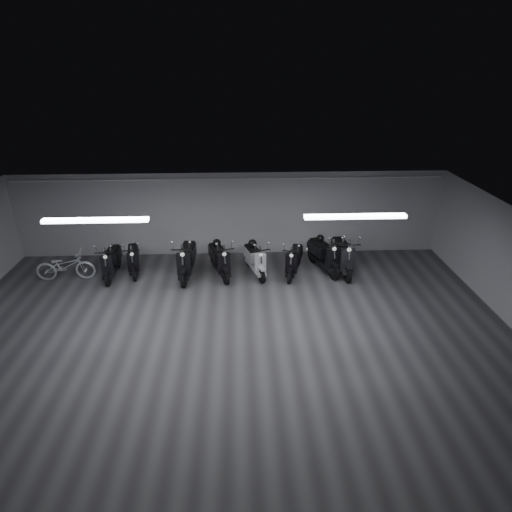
{
  "coord_description": "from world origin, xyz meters",
  "views": [
    {
      "loc": [
        0.28,
        -8.25,
        6.14
      ],
      "look_at": [
        0.74,
        2.5,
        1.05
      ],
      "focal_mm": 29.75,
      "sensor_mm": 36.0,
      "label": 1
    }
  ],
  "objects_px": {
    "scooter_0": "(111,257)",
    "scooter_5": "(219,255)",
    "scooter_8": "(324,250)",
    "scooter_1": "(133,255)",
    "scooter_3": "(186,255)",
    "helmet_2": "(252,244)",
    "scooter_6": "(255,255)",
    "scooter_7": "(294,256)",
    "helmet_0": "(217,243)",
    "bicycle": "(65,263)",
    "helmet_1": "(320,238)",
    "scooter_9": "(343,250)"
  },
  "relations": [
    {
      "from": "scooter_6",
      "to": "helmet_2",
      "type": "xyz_separation_m",
      "value": [
        -0.07,
        0.23,
        0.29
      ]
    },
    {
      "from": "scooter_0",
      "to": "helmet_0",
      "type": "xyz_separation_m",
      "value": [
        3.19,
        0.19,
        0.32
      ]
    },
    {
      "from": "bicycle",
      "to": "helmet_2",
      "type": "relative_size",
      "value": 6.44
    },
    {
      "from": "scooter_1",
      "to": "scooter_8",
      "type": "xyz_separation_m",
      "value": [
        5.89,
        -0.12,
        0.1
      ]
    },
    {
      "from": "scooter_6",
      "to": "scooter_7",
      "type": "xyz_separation_m",
      "value": [
        1.19,
        -0.08,
        -0.01
      ]
    },
    {
      "from": "scooter_1",
      "to": "scooter_5",
      "type": "relative_size",
      "value": 0.89
    },
    {
      "from": "helmet_1",
      "to": "scooter_3",
      "type": "bearing_deg",
      "value": -173.5
    },
    {
      "from": "helmet_2",
      "to": "bicycle",
      "type": "bearing_deg",
      "value": -176.63
    },
    {
      "from": "scooter_3",
      "to": "helmet_1",
      "type": "relative_size",
      "value": 8.38
    },
    {
      "from": "scooter_5",
      "to": "scooter_6",
      "type": "bearing_deg",
      "value": -17.23
    },
    {
      "from": "scooter_9",
      "to": "helmet_0",
      "type": "distance_m",
      "value": 3.88
    },
    {
      "from": "scooter_0",
      "to": "bicycle",
      "type": "relative_size",
      "value": 1.04
    },
    {
      "from": "scooter_1",
      "to": "helmet_2",
      "type": "bearing_deg",
      "value": -11.92
    },
    {
      "from": "scooter_5",
      "to": "scooter_9",
      "type": "distance_m",
      "value": 3.78
    },
    {
      "from": "scooter_7",
      "to": "scooter_8",
      "type": "distance_m",
      "value": 0.98
    },
    {
      "from": "scooter_5",
      "to": "bicycle",
      "type": "bearing_deg",
      "value": 162.88
    },
    {
      "from": "scooter_6",
      "to": "scooter_3",
      "type": "bearing_deg",
      "value": 164.59
    },
    {
      "from": "scooter_5",
      "to": "helmet_2",
      "type": "bearing_deg",
      "value": -4.31
    },
    {
      "from": "scooter_3",
      "to": "bicycle",
      "type": "bearing_deg",
      "value": -176.09
    },
    {
      "from": "scooter_8",
      "to": "helmet_1",
      "type": "height_order",
      "value": "scooter_8"
    },
    {
      "from": "scooter_1",
      "to": "scooter_3",
      "type": "bearing_deg",
      "value": -22.79
    },
    {
      "from": "scooter_8",
      "to": "scooter_0",
      "type": "bearing_deg",
      "value": 161.09
    },
    {
      "from": "scooter_5",
      "to": "scooter_8",
      "type": "bearing_deg",
      "value": -15.17
    },
    {
      "from": "scooter_5",
      "to": "scooter_1",
      "type": "bearing_deg",
      "value": 155.61
    },
    {
      "from": "scooter_0",
      "to": "scooter_5",
      "type": "xyz_separation_m",
      "value": [
        3.27,
        -0.05,
        0.03
      ]
    },
    {
      "from": "scooter_1",
      "to": "scooter_5",
      "type": "xyz_separation_m",
      "value": [
        2.67,
        -0.29,
        0.07
      ]
    },
    {
      "from": "scooter_9",
      "to": "helmet_1",
      "type": "height_order",
      "value": "scooter_9"
    },
    {
      "from": "scooter_3",
      "to": "scooter_8",
      "type": "height_order",
      "value": "scooter_3"
    },
    {
      "from": "scooter_7",
      "to": "helmet_0",
      "type": "height_order",
      "value": "scooter_7"
    },
    {
      "from": "scooter_1",
      "to": "bicycle",
      "type": "xyz_separation_m",
      "value": [
        -1.94,
        -0.37,
        -0.06
      ]
    },
    {
      "from": "scooter_0",
      "to": "scooter_8",
      "type": "xyz_separation_m",
      "value": [
        6.49,
        0.12,
        0.06
      ]
    },
    {
      "from": "scooter_3",
      "to": "scooter_8",
      "type": "distance_m",
      "value": 4.21
    },
    {
      "from": "scooter_6",
      "to": "bicycle",
      "type": "height_order",
      "value": "scooter_6"
    },
    {
      "from": "scooter_0",
      "to": "scooter_6",
      "type": "bearing_deg",
      "value": -1.54
    },
    {
      "from": "helmet_1",
      "to": "helmet_2",
      "type": "relative_size",
      "value": 0.89
    },
    {
      "from": "scooter_5",
      "to": "helmet_2",
      "type": "height_order",
      "value": "scooter_5"
    },
    {
      "from": "scooter_3",
      "to": "scooter_5",
      "type": "relative_size",
      "value": 1.07
    },
    {
      "from": "bicycle",
      "to": "scooter_1",
      "type": "bearing_deg",
      "value": -82.54
    },
    {
      "from": "scooter_5",
      "to": "bicycle",
      "type": "height_order",
      "value": "scooter_5"
    },
    {
      "from": "helmet_2",
      "to": "scooter_7",
      "type": "bearing_deg",
      "value": -14.0
    },
    {
      "from": "scooter_0",
      "to": "scooter_6",
      "type": "height_order",
      "value": "scooter_0"
    },
    {
      "from": "scooter_0",
      "to": "helmet_0",
      "type": "bearing_deg",
      "value": 2.37
    },
    {
      "from": "scooter_8",
      "to": "helmet_2",
      "type": "relative_size",
      "value": 7.25
    },
    {
      "from": "bicycle",
      "to": "helmet_0",
      "type": "relative_size",
      "value": 6.8
    },
    {
      "from": "scooter_1",
      "to": "scooter_7",
      "type": "xyz_separation_m",
      "value": [
        4.93,
        -0.36,
        0.03
      ]
    },
    {
      "from": "bicycle",
      "to": "scooter_0",
      "type": "bearing_deg",
      "value": -87.77
    },
    {
      "from": "scooter_0",
      "to": "scooter_1",
      "type": "distance_m",
      "value": 0.66
    },
    {
      "from": "scooter_5",
      "to": "helmet_1",
      "type": "xyz_separation_m",
      "value": [
        3.13,
        0.42,
        0.32
      ]
    },
    {
      "from": "scooter_8",
      "to": "scooter_7",
      "type": "bearing_deg",
      "value": 173.8
    },
    {
      "from": "scooter_1",
      "to": "scooter_6",
      "type": "xyz_separation_m",
      "value": [
        3.75,
        -0.27,
        0.03
      ]
    }
  ]
}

